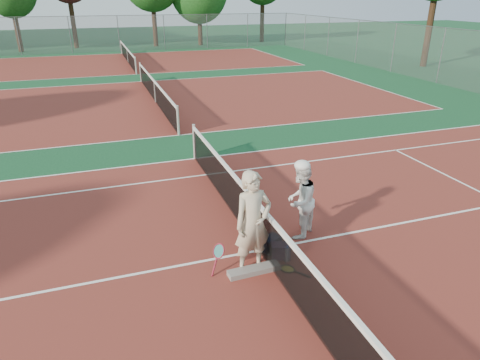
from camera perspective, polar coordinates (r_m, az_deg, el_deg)
name	(u,v)px	position (r m, az deg, el deg)	size (l,w,h in m)	color
ground	(259,251)	(8.64, 2.57, -9.38)	(130.00, 130.00, 0.00)	#103E21
court_main	(259,250)	(8.64, 2.57, -9.37)	(23.77, 10.97, 0.01)	maroon
court_far_a	(156,102)	(20.94, -11.17, 10.17)	(23.77, 10.97, 0.01)	maroon
court_far_b	(128,62)	(34.16, -14.68, 14.93)	(23.77, 10.97, 0.01)	maroon
net_main	(260,228)	(8.37, 2.64, -6.45)	(0.10, 10.98, 1.02)	black
net_far_a	(155,91)	(20.83, -11.28, 11.52)	(0.10, 10.98, 1.02)	black
net_far_b	(127,55)	(34.10, -14.77, 15.77)	(0.10, 10.98, 1.02)	black
fence_back	(119,34)	(40.94, -15.87, 18.24)	(32.00, 0.06, 3.00)	slate
player_a	(253,223)	(7.59, 1.73, -5.77)	(0.71, 0.47, 1.96)	beige
player_b	(300,201)	(8.84, 8.02, -2.73)	(0.79, 0.62, 1.63)	white
racket_red	(219,258)	(7.94, -2.84, -10.35)	(0.31, 0.27, 0.54)	maroon
racket_black_held	(305,222)	(9.19, 8.70, -5.59)	(0.35, 0.27, 0.52)	black
racket_spare	(287,269)	(8.14, 6.35, -11.70)	(0.60, 0.27, 0.03)	black
sports_bag_navy	(271,244)	(8.60, 4.13, -8.45)	(0.37, 0.25, 0.29)	black
sports_bag_purple	(281,251)	(8.39, 5.45, -9.40)	(0.36, 0.25, 0.29)	#24112D
net_cover_canvas	(254,270)	(8.00, 1.87, -11.93)	(0.98, 0.23, 0.10)	slate
water_bottle	(287,255)	(8.29, 6.29, -9.86)	(0.09, 0.09, 0.30)	#ABC3D9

